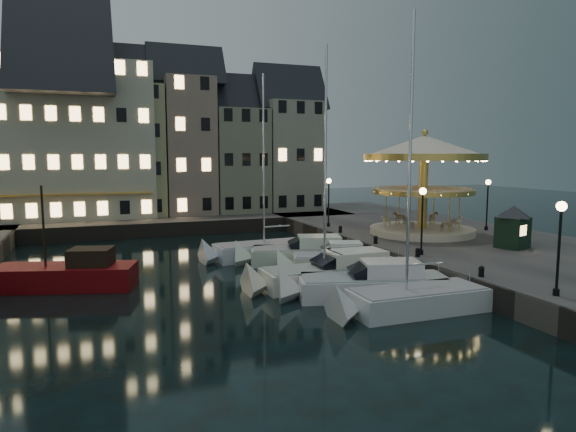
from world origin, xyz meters
name	(u,v)px	position (x,y,z in m)	size (l,w,h in m)	color
ground	(322,290)	(0.00, 0.00, 0.00)	(160.00, 160.00, 0.00)	black
quay_east	(457,245)	(14.00, 6.00, 0.65)	(16.00, 56.00, 1.30)	#474442
quay_north	(135,223)	(-8.00, 28.00, 0.65)	(44.00, 12.00, 1.30)	#474442
quaywall_e	(364,252)	(6.00, 6.00, 0.65)	(0.15, 44.00, 1.30)	#47423A
quaywall_n	(162,230)	(-6.00, 22.00, 0.65)	(48.00, 0.15, 1.30)	#47423A
streetlamp_a	(560,235)	(7.20, -9.00, 4.02)	(0.44, 0.44, 4.17)	black
streetlamp_b	(422,211)	(7.20, 1.00, 4.02)	(0.44, 0.44, 4.17)	black
streetlamp_c	(329,195)	(7.20, 14.50, 4.02)	(0.44, 0.44, 4.17)	black
streetlamp_d	(488,197)	(18.50, 8.00, 4.02)	(0.44, 0.44, 4.17)	black
bollard_a	(481,271)	(6.60, -5.00, 1.60)	(0.30, 0.30, 0.57)	black
bollard_b	(418,252)	(6.60, 0.50, 1.60)	(0.30, 0.30, 0.57)	black
bollard_c	(376,239)	(6.60, 5.50, 1.60)	(0.30, 0.30, 0.57)	black
bollard_d	(340,229)	(6.60, 11.00, 1.60)	(0.30, 0.30, 0.57)	black
townhouse_na	(4,152)	(-19.50, 30.00, 7.78)	(5.50, 8.00, 12.80)	gray
townhouse_nb	(66,147)	(-14.05, 30.00, 8.28)	(6.16, 8.00, 13.80)	gray
townhouse_nc	(130,142)	(-8.00, 30.00, 8.78)	(6.82, 8.00, 14.80)	#95976B
townhouse_nd	(186,138)	(-2.25, 30.00, 9.28)	(5.50, 8.00, 15.80)	gray
townhouse_ne	(236,152)	(3.20, 30.00, 7.78)	(6.16, 8.00, 12.80)	gray
townhouse_nf	(288,148)	(9.25, 30.00, 8.28)	(6.82, 8.00, 13.80)	gray
hotel_corner	(66,131)	(-14.00, 30.00, 9.78)	(17.60, 9.00, 16.80)	beige
motorboat_a	(408,302)	(2.03, -5.32, 0.54)	(7.70, 2.61, 12.93)	silver
motorboat_b	(366,286)	(1.46, -2.29, 0.64)	(8.88, 4.80, 2.15)	silver
motorboat_c	(332,274)	(0.91, 0.56, 0.68)	(9.98, 2.70, 13.31)	silver
motorboat_d	(328,262)	(2.16, 3.74, 0.63)	(6.39, 3.80, 2.15)	silver
motorboat_e	(300,255)	(1.42, 6.74, 0.64)	(8.63, 4.75, 2.15)	silver
motorboat_f	(268,251)	(0.01, 9.50, 0.53)	(9.99, 3.22, 13.24)	silver
red_fishing_boat	(68,276)	(-13.23, 5.33, 0.70)	(8.07, 4.67, 5.99)	maroon
carousel	(424,166)	(12.29, 8.11, 6.65)	(9.28, 9.28, 8.12)	beige
ticket_kiosk	(513,219)	(14.28, 0.85, 3.21)	(2.74, 2.74, 3.21)	black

